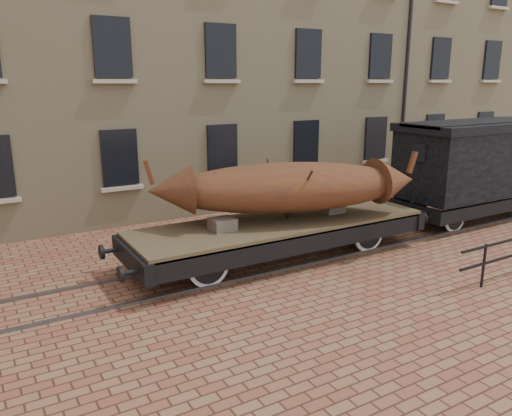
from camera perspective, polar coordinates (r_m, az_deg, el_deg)
ground at (r=12.90m, az=2.31°, el=-5.91°), size 90.00×90.00×0.00m
warehouse_cream at (r=22.46m, az=-5.41°, el=20.75°), size 40.00×10.19×14.00m
rail_track at (r=12.89m, az=2.31°, el=-5.78°), size 30.00×1.52×0.06m
flatcar_wagon at (r=12.70m, az=2.81°, el=-2.34°), size 8.70×2.36×1.31m
iron_boat at (r=12.56m, az=3.67°, el=2.44°), size 6.94×3.70×1.67m
goods_van at (r=17.67m, az=23.84°, el=5.19°), size 6.25×2.28×3.23m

